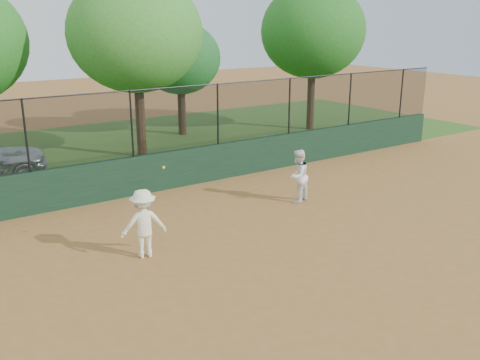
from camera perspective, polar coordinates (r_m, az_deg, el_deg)
ground at (r=12.09m, az=2.74°, el=-8.60°), size 80.00×80.00×0.00m
back_wall at (r=16.75m, az=-9.60°, el=0.71°), size 26.00×0.20×1.20m
grass_strip at (r=22.34m, az=-16.03°, el=2.76°), size 36.00×12.00×0.01m
player_second at (r=15.67m, az=6.19°, el=0.42°), size 0.92×0.82×1.57m
player_main at (r=12.17m, az=-10.24°, el=-4.59°), size 1.13×0.81×2.16m
fence_assembly at (r=16.37m, az=-9.97°, el=6.20°), size 26.00×0.06×2.00m
tree_2 at (r=20.71m, az=-11.05°, el=15.08°), size 5.04×4.58×6.84m
tree_3 at (r=24.72m, az=-6.40°, el=12.74°), size 3.72×3.38×5.08m
tree_4 at (r=25.99m, az=7.83°, el=15.44°), size 5.05×4.59×6.81m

